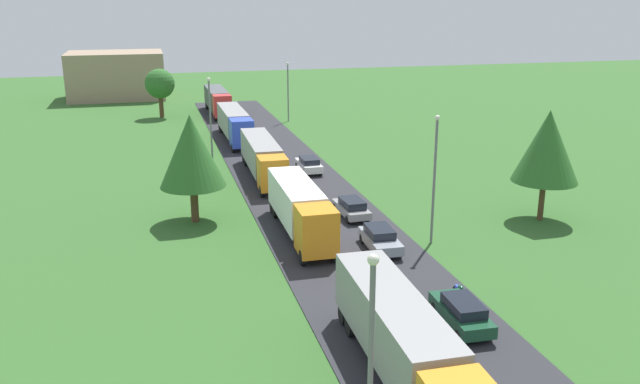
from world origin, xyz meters
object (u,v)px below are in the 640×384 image
Objects in this scene: tree_oak at (547,146)px; tree_maple at (191,151)px; car_third at (380,238)px; distant_building at (116,75)px; truck_lead at (404,341)px; truck_second at (300,207)px; lamppost_fourth at (288,89)px; tree_birch at (160,84)px; lamppost_second at (435,174)px; car_fifth at (309,164)px; lamppost_third at (210,119)px; truck_fifth at (217,100)px; car_second at (462,312)px; truck_third at (263,156)px; motorcycle_courier at (462,293)px; lamppost_lead at (370,377)px; car_fourth at (352,207)px; truck_fourth at (234,123)px.

tree_maple is (-25.64, 6.42, -0.28)m from tree_oak.
distant_building is (-19.22, 76.79, 2.98)m from car_third.
tree_maple reaches higher than truck_lead.
tree_oak reaches higher than truck_second.
tree_birch is at bearing 155.61° from lamppost_fourth.
car_fifth is at bearing 100.17° from lamppost_second.
truck_lead is 40.68m from lamppost_third.
tree_birch is 21.89m from distant_building.
car_third is 79.22m from distant_building.
tree_maple is (-6.96, -47.30, 3.38)m from truck_fifth.
car_second is 12.75m from lamppost_second.
truck_lead is at bearing -80.89° from distant_building.
truck_third is (0.16, 16.11, -0.05)m from truck_second.
truck_third is 20.85m from car_third.
truck_second is 21.52m from lamppost_third.
tree_maple is at bearing 165.95° from tree_oak.
truck_fifth is 1.55× the size of tree_oak.
truck_fifth reaches higher than car_fifth.
tree_maple is (-11.82, -11.66, 4.64)m from car_fifth.
lamppost_third is (-4.15, 40.37, 2.85)m from truck_lead.
truck_third is at bearing 101.93° from motorcycle_courier.
lamppost_lead is 1.15× the size of lamppost_fourth.
car_third is 0.49× the size of lamppost_lead.
car_third is at bearing -94.90° from lamppost_fourth.
distant_building is at bearing 105.57° from car_fourth.
truck_fifth is at bearing 87.26° from lamppost_lead.
truck_fifth is 1.47× the size of lamppost_second.
lamppost_fourth is at bearing 79.89° from lamppost_lead.
lamppost_fourth reaches higher than car_third.
car_third is 0.66× the size of tree_birch.
tree_birch is at bearing 98.91° from truck_second.
car_second is 59.70m from lamppost_fourth.
car_second reaches higher than car_fifth.
lamppost_third reaches higher than distant_building.
truck_fifth is 1.60× the size of tree_maple.
truck_second is 0.92× the size of truck_fifth.
tree_maple is at bearing -83.54° from distant_building.
lamppost_third is 16.20m from tree_maple.
car_fifth is at bearing -98.09° from lamppost_fourth.
truck_fourth is 37.97m from car_third.
car_second is 1.03× the size of car_fourth.
car_third is at bearing -43.17° from truck_second.
truck_fourth is at bearing -129.58° from lamppost_fourth.
truck_third is 1.65× the size of tree_oak.
truck_lead is 35.55m from truck_third.
truck_lead is 1.05× the size of truck_fifth.
car_fifth is at bearing 92.89° from motorcycle_courier.
lamppost_second reaches higher than tree_oak.
motorcycle_courier is 17.33m from lamppost_lead.
truck_lead is 1.14× the size of truck_second.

